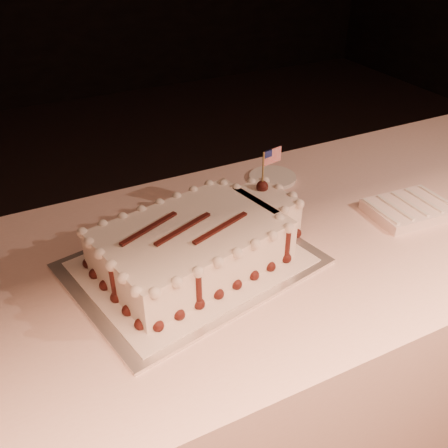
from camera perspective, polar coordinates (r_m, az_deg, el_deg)
name	(u,v)px	position (r m, az deg, el deg)	size (l,w,h in m)	color
banquet_table	(269,346)	(1.46, 5.12, -13.72)	(2.40, 0.80, 0.75)	beige
cake_board	(192,263)	(1.12, -3.67, -4.53)	(0.52, 0.39, 0.01)	white
doily	(192,262)	(1.12, -3.68, -4.32)	(0.46, 0.35, 0.00)	silver
sheet_cake	(201,240)	(1.10, -2.61, -1.84)	(0.50, 0.34, 0.19)	white
napkin_stack	(408,209)	(1.37, 20.33, 1.63)	(0.21, 0.16, 0.03)	white
side_plate	(273,177)	(1.46, 5.58, 5.31)	(0.14, 0.14, 0.01)	white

